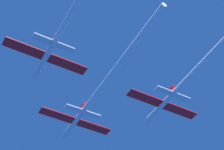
% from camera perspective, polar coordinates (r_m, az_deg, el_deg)
% --- Properties ---
extents(jet_lead, '(17.82, 46.25, 2.95)m').
position_cam_1_polar(jet_lead, '(89.28, -2.20, -2.62)').
color(jet_lead, white).
extents(jet_left_wing, '(17.82, 51.74, 2.95)m').
position_cam_1_polar(jet_left_wing, '(75.48, -5.45, 9.22)').
color(jet_left_wing, white).
extents(jet_right_wing, '(17.82, 44.81, 2.95)m').
position_cam_1_polar(jet_right_wing, '(87.40, 10.85, -0.16)').
color(jet_right_wing, white).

